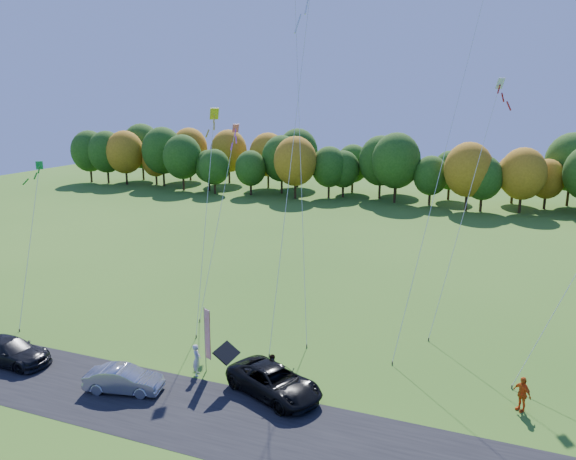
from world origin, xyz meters
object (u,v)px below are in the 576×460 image
at_px(silver_sedan, 124,379).
at_px(person_east, 522,394).
at_px(black_suv, 274,381).
at_px(feather_flag, 207,333).

distance_m(silver_sedan, person_east, 19.99).
bearing_deg(black_suv, person_east, -51.35).
height_order(silver_sedan, person_east, person_east).
relative_size(person_east, feather_flag, 0.46).
distance_m(black_suv, feather_flag, 4.72).
bearing_deg(silver_sedan, person_east, -86.60).
bearing_deg(person_east, feather_flag, -129.02).
relative_size(black_suv, person_east, 3.06).
xyz_separation_m(silver_sedan, feather_flag, (3.04, 3.39, 1.67)).
distance_m(silver_sedan, feather_flag, 4.85).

